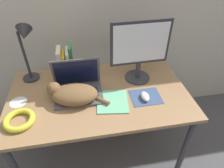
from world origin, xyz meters
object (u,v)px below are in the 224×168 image
(cat, at_px, (73,94))
(notepad, at_px, (113,101))
(cable_coil, at_px, (19,120))
(computer_mouse, at_px, (145,96))
(book_row, at_px, (66,62))
(external_monitor, at_px, (140,49))
(cd_disc, at_px, (18,102))
(laptop, at_px, (78,88))
(desk_lamp, at_px, (25,44))

(cat, xyz_separation_m, notepad, (0.27, -0.06, -0.06))
(cable_coil, bearing_deg, cat, 23.12)
(computer_mouse, relative_size, book_row, 0.39)
(external_monitor, bearing_deg, cd_disc, -171.55)
(book_row, height_order, notepad, book_row)
(external_monitor, xyz_separation_m, cd_disc, (-0.90, -0.13, -0.27))
(laptop, relative_size, cat, 0.80)
(computer_mouse, height_order, cd_disc, computer_mouse)
(cat, bearing_deg, laptop, 60.44)
(cat, xyz_separation_m, desk_lamp, (-0.29, 0.30, 0.26))
(external_monitor, relative_size, cable_coil, 2.45)
(computer_mouse, bearing_deg, notepad, 177.92)
(external_monitor, distance_m, cd_disc, 0.95)
(desk_lamp, xyz_separation_m, cd_disc, (-0.09, -0.25, -0.32))
(cat, distance_m, notepad, 0.28)
(cat, height_order, desk_lamp, desk_lamp)
(cat, distance_m, desk_lamp, 0.49)
(desk_lamp, bearing_deg, cable_coil, -96.01)
(computer_mouse, relative_size, cable_coil, 0.51)
(laptop, bearing_deg, notepad, -30.65)
(desk_lamp, distance_m, notepad, 0.74)
(desk_lamp, bearing_deg, laptop, -34.07)
(computer_mouse, distance_m, cd_disc, 0.89)
(desk_lamp, bearing_deg, external_monitor, -8.12)
(laptop, bearing_deg, cable_coil, -150.35)
(notepad, xyz_separation_m, cd_disc, (-0.65, 0.11, -0.00))
(book_row, distance_m, notepad, 0.52)
(book_row, height_order, cd_disc, book_row)
(cat, bearing_deg, notepad, -13.50)
(external_monitor, height_order, desk_lamp, external_monitor)
(laptop, height_order, book_row, laptop)
(computer_mouse, bearing_deg, cd_disc, 172.33)
(book_row, distance_m, cable_coil, 0.58)
(book_row, relative_size, cable_coil, 1.31)
(cat, bearing_deg, desk_lamp, 134.62)
(book_row, bearing_deg, cat, -83.47)
(desk_lamp, height_order, cd_disc, desk_lamp)
(computer_mouse, xyz_separation_m, book_row, (-0.54, 0.42, 0.09))
(cd_disc, bearing_deg, desk_lamp, 69.93)
(computer_mouse, xyz_separation_m, cd_disc, (-0.89, 0.12, -0.02))
(computer_mouse, xyz_separation_m, notepad, (-0.23, 0.01, -0.02))
(laptop, bearing_deg, cd_disc, -176.64)
(notepad, bearing_deg, book_row, 127.02)
(laptop, xyz_separation_m, desk_lamp, (-0.33, 0.22, 0.27))
(cable_coil, distance_m, cd_disc, 0.20)
(laptop, xyz_separation_m, notepad, (0.23, -0.14, -0.05))
(desk_lamp, height_order, cable_coil, desk_lamp)
(computer_mouse, bearing_deg, desk_lamp, 155.11)
(external_monitor, xyz_separation_m, cable_coil, (-0.86, -0.32, -0.25))
(desk_lamp, bearing_deg, computer_mouse, -24.89)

